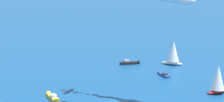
# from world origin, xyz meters

# --- Properties ---
(ground_plane) EXTENTS (2000.00, 2000.00, 0.00)m
(ground_plane) POSITION_xyz_m (0.00, 0.00, 0.00)
(ground_plane) COLOR navy
(motorboat_far_stbd) EXTENTS (9.51, 2.49, 2.76)m
(motorboat_far_stbd) POSITION_xyz_m (19.83, 49.26, 0.74)
(motorboat_far_stbd) COLOR black
(motorboat_far_stbd) RESTS_ON ground_plane
(sailboat_inshore) EXTENTS (10.00, 8.22, 13.12)m
(sailboat_inshore) POSITION_xyz_m (39.51, 43.34, 5.99)
(sailboat_inshore) COLOR white
(sailboat_inshore) RESTS_ON ground_plane
(sailboat_trailing) EXTENTS (10.00, 6.19, 12.48)m
(sailboat_trailing) POSITION_xyz_m (39.76, -1.69, 5.70)
(sailboat_trailing) COLOR #B21E1E
(sailboat_trailing) RESTS_ON ground_plane
(motorboat_ahead) EXTENTS (3.39, 8.07, 2.27)m
(motorboat_ahead) POSITION_xyz_m (28.08, 25.95, 0.61)
(motorboat_ahead) COLOR #23478C
(motorboat_ahead) RESTS_ON ground_plane
(motorboat_mid_cluster) EXTENTS (4.42, 9.31, 2.62)m
(motorboat_mid_cluster) POSITION_xyz_m (-22.43, 7.15, 0.71)
(motorboat_mid_cluster) COLOR gold
(motorboat_mid_cluster) RESTS_ON ground_plane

